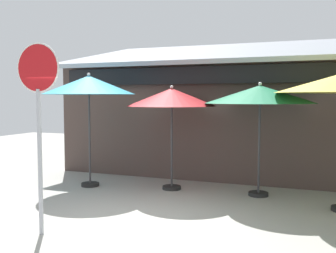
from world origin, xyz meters
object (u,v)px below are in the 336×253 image
Objects in this scene: stop_sign at (39,102)px; patio_umbrella_crimson_center at (172,98)px; patio_umbrella_teal_left at (89,86)px; patio_umbrella_forest_green_right at (260,95)px.

patio_umbrella_crimson_center is (0.82, 3.71, 0.06)m from stop_sign.
stop_sign reaches higher than patio_umbrella_teal_left.
patio_umbrella_forest_green_right is at bearing 53.36° from stop_sign.
patio_umbrella_teal_left reaches higher than patio_umbrella_forest_green_right.
stop_sign is 1.09× the size of patio_umbrella_teal_left.
stop_sign reaches higher than patio_umbrella_forest_green_right.
patio_umbrella_forest_green_right is at bearing 7.41° from patio_umbrella_teal_left.
patio_umbrella_crimson_center is 2.03m from patio_umbrella_forest_green_right.
patio_umbrella_crimson_center is (2.00, 0.41, -0.30)m from patio_umbrella_teal_left.
patio_umbrella_crimson_center is at bearing 77.58° from stop_sign.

